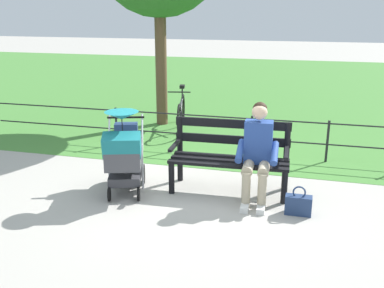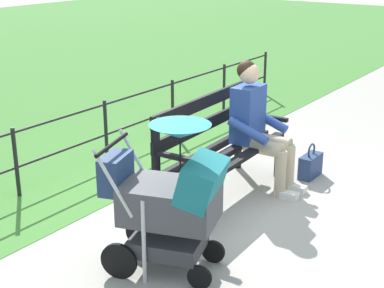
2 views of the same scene
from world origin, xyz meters
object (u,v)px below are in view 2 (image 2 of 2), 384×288
at_px(park_bench, 216,143).
at_px(handbag, 310,165).
at_px(stroller, 171,197).
at_px(person_on_bench, 258,122).

xyz_separation_m(park_bench, handbag, (-0.95, 0.56, -0.40)).
distance_m(stroller, handbag, 2.36).
xyz_separation_m(person_on_bench, stroller, (1.74, 0.26, -0.08)).
xyz_separation_m(stroller, handbag, (-2.31, 0.08, -0.47)).
relative_size(person_on_bench, handbag, 3.45).
distance_m(park_bench, handbag, 1.18).
xyz_separation_m(person_on_bench, handbag, (-0.56, 0.34, -0.55)).
bearing_deg(park_bench, handbag, 149.40).
bearing_deg(park_bench, stroller, 19.75).
bearing_deg(stroller, handbag, 178.03).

